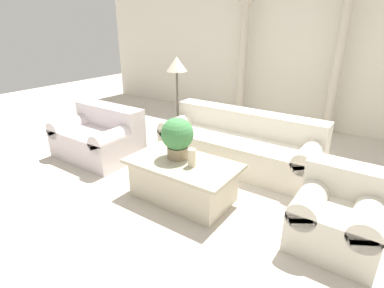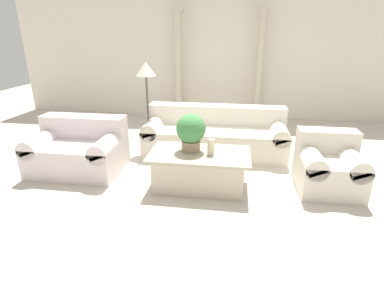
{
  "view_description": "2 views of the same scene",
  "coord_description": "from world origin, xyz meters",
  "px_view_note": "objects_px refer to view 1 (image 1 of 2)",
  "views": [
    {
      "loc": [
        1.93,
        -3.08,
        2.02
      ],
      "look_at": [
        -0.02,
        -0.27,
        0.63
      ],
      "focal_mm": 28.0,
      "sensor_mm": 36.0,
      "label": 1
    },
    {
      "loc": [
        0.45,
        -4.14,
        1.98
      ],
      "look_at": [
        -0.13,
        -0.22,
        0.51
      ],
      "focal_mm": 28.0,
      "sensor_mm": 36.0,
      "label": 2
    }
  ],
  "objects_px": {
    "sofa_long": "(239,144)",
    "potted_plant": "(177,136)",
    "floor_lamp": "(177,73)",
    "armchair": "(338,213)",
    "coffee_table": "(183,180)",
    "loveseat": "(99,136)"
  },
  "relations": [
    {
      "from": "floor_lamp",
      "to": "loveseat",
      "type": "bearing_deg",
      "value": -127.38
    },
    {
      "from": "sofa_long",
      "to": "coffee_table",
      "type": "relative_size",
      "value": 1.8
    },
    {
      "from": "sofa_long",
      "to": "coffee_table",
      "type": "xyz_separation_m",
      "value": [
        -0.11,
        -1.28,
        -0.07
      ]
    },
    {
      "from": "potted_plant",
      "to": "armchair",
      "type": "bearing_deg",
      "value": 4.39
    },
    {
      "from": "sofa_long",
      "to": "potted_plant",
      "type": "bearing_deg",
      "value": -101.04
    },
    {
      "from": "floor_lamp",
      "to": "armchair",
      "type": "distance_m",
      "value": 3.13
    },
    {
      "from": "loveseat",
      "to": "potted_plant",
      "type": "xyz_separation_m",
      "value": [
        1.75,
        -0.21,
        0.44
      ]
    },
    {
      "from": "floor_lamp",
      "to": "armchair",
      "type": "bearing_deg",
      "value": -21.77
    },
    {
      "from": "potted_plant",
      "to": "armchair",
      "type": "relative_size",
      "value": 0.63
    },
    {
      "from": "coffee_table",
      "to": "floor_lamp",
      "type": "relative_size",
      "value": 0.87
    },
    {
      "from": "coffee_table",
      "to": "armchair",
      "type": "relative_size",
      "value": 1.66
    },
    {
      "from": "potted_plant",
      "to": "floor_lamp",
      "type": "height_order",
      "value": "floor_lamp"
    },
    {
      "from": "sofa_long",
      "to": "potted_plant",
      "type": "height_order",
      "value": "potted_plant"
    },
    {
      "from": "loveseat",
      "to": "floor_lamp",
      "type": "bearing_deg",
      "value": 52.62
    },
    {
      "from": "loveseat",
      "to": "coffee_table",
      "type": "distance_m",
      "value": 1.89
    },
    {
      "from": "sofa_long",
      "to": "potted_plant",
      "type": "distance_m",
      "value": 1.31
    },
    {
      "from": "loveseat",
      "to": "sofa_long",
      "type": "bearing_deg",
      "value": 26.87
    },
    {
      "from": "floor_lamp",
      "to": "coffee_table",
      "type": "bearing_deg",
      "value": -50.72
    },
    {
      "from": "coffee_table",
      "to": "potted_plant",
      "type": "bearing_deg",
      "value": 151.32
    },
    {
      "from": "sofa_long",
      "to": "coffee_table",
      "type": "bearing_deg",
      "value": -94.95
    },
    {
      "from": "armchair",
      "to": "potted_plant",
      "type": "bearing_deg",
      "value": -175.61
    },
    {
      "from": "sofa_long",
      "to": "floor_lamp",
      "type": "relative_size",
      "value": 1.56
    }
  ]
}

